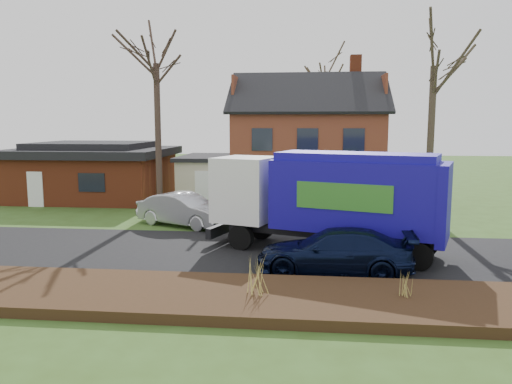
# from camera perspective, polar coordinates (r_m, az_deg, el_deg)

# --- Properties ---
(ground) EXTENTS (120.00, 120.00, 0.00)m
(ground) POSITION_cam_1_polar(r_m,az_deg,el_deg) (19.22, -0.41, -7.02)
(ground) COLOR #324D19
(ground) RESTS_ON ground
(road) EXTENTS (80.00, 7.00, 0.02)m
(road) POSITION_cam_1_polar(r_m,az_deg,el_deg) (19.22, -0.41, -6.99)
(road) COLOR black
(road) RESTS_ON ground
(mulch_verge) EXTENTS (80.00, 3.50, 0.30)m
(mulch_verge) POSITION_cam_1_polar(r_m,az_deg,el_deg) (14.16, -2.89, -11.93)
(mulch_verge) COLOR black
(mulch_verge) RESTS_ON ground
(main_house) EXTENTS (12.95, 8.95, 9.26)m
(main_house) POSITION_cam_1_polar(r_m,az_deg,el_deg) (32.38, 5.03, 6.25)
(main_house) COLOR #BCAF97
(main_house) RESTS_ON ground
(ranch_house) EXTENTS (9.80, 8.20, 3.70)m
(ranch_house) POSITION_cam_1_polar(r_m,az_deg,el_deg) (34.61, -18.01, 2.32)
(ranch_house) COLOR #923C1F
(ranch_house) RESTS_ON ground
(garbage_truck) EXTENTS (9.31, 5.16, 3.86)m
(garbage_truck) POSITION_cam_1_polar(r_m,az_deg,el_deg) (19.08, 8.51, -0.39)
(garbage_truck) COLOR black
(garbage_truck) RESTS_ON ground
(silver_sedan) EXTENTS (5.05, 3.54, 1.58)m
(silver_sedan) POSITION_cam_1_polar(r_m,az_deg,el_deg) (24.39, -8.23, -2.00)
(silver_sedan) COLOR #A4A6AC
(silver_sedan) RESTS_ON ground
(navy_wagon) EXTENTS (5.21, 2.31, 1.49)m
(navy_wagon) POSITION_cam_1_polar(r_m,az_deg,el_deg) (16.77, 8.94, -6.72)
(navy_wagon) COLOR black
(navy_wagon) RESTS_ON ground
(tree_front_west) EXTENTS (3.81, 3.81, 11.31)m
(tree_front_west) POSITION_cam_1_polar(r_m,az_deg,el_deg) (28.49, -11.41, 16.58)
(tree_front_west) COLOR #3C2C24
(tree_front_west) RESTS_ON ground
(tree_front_east) EXTENTS (4.04, 4.04, 11.23)m
(tree_front_east) POSITION_cam_1_polar(r_m,az_deg,el_deg) (28.18, 19.81, 15.99)
(tree_front_east) COLOR #423627
(tree_front_east) RESTS_ON ground
(tree_back) EXTENTS (3.86, 3.86, 12.23)m
(tree_back) POSITION_cam_1_polar(r_m,az_deg,el_deg) (41.53, 8.04, 15.09)
(tree_back) COLOR #453629
(tree_back) RESTS_ON ground
(grass_clump_mid) EXTENTS (0.37, 0.31, 1.04)m
(grass_clump_mid) POSITION_cam_1_polar(r_m,az_deg,el_deg) (13.85, 0.24, -9.46)
(grass_clump_mid) COLOR tan
(grass_clump_mid) RESTS_ON mulch_verge
(grass_clump_east) EXTENTS (0.30, 0.25, 0.76)m
(grass_clump_east) POSITION_cam_1_polar(r_m,az_deg,el_deg) (14.28, 16.82, -9.86)
(grass_clump_east) COLOR #9C8A45
(grass_clump_east) RESTS_ON mulch_verge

